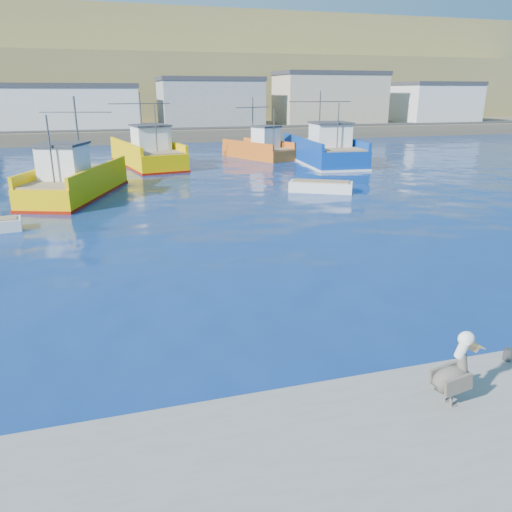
% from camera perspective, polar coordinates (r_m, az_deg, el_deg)
% --- Properties ---
extents(ground, '(260.00, 260.00, 0.00)m').
position_cam_1_polar(ground, '(14.77, 8.65, -8.65)').
color(ground, navy).
rests_on(ground, ground).
extents(dock_bollards, '(36.20, 0.20, 0.30)m').
position_cam_1_polar(dock_bollards, '(12.17, 18.28, -12.22)').
color(dock_bollards, '#4C4C4C').
rests_on(dock_bollards, dock).
extents(far_shore, '(200.00, 81.00, 24.00)m').
position_cam_1_polar(far_shore, '(121.22, -14.47, 18.88)').
color(far_shore, brown).
rests_on(far_shore, ground).
extents(trawler_yellow_a, '(6.94, 11.17, 6.43)m').
position_cam_1_polar(trawler_yellow_a, '(35.16, -20.02, 7.99)').
color(trawler_yellow_a, '#EEBA00').
rests_on(trawler_yellow_a, ground).
extents(trawler_yellow_b, '(6.39, 12.74, 6.63)m').
position_cam_1_polar(trawler_yellow_b, '(48.59, -12.29, 11.34)').
color(trawler_yellow_b, '#EEBA00').
rests_on(trawler_yellow_b, ground).
extents(trawler_blue, '(6.33, 13.56, 6.76)m').
position_cam_1_polar(trawler_blue, '(50.00, 7.73, 11.84)').
color(trawler_blue, navy).
rests_on(trawler_blue, ground).
extents(boat_orange, '(6.15, 8.81, 6.07)m').
position_cam_1_polar(boat_orange, '(52.84, 0.42, 12.21)').
color(boat_orange, '#CB5916').
rests_on(boat_orange, ground).
extents(skiff_mid, '(4.50, 3.38, 0.94)m').
position_cam_1_polar(skiff_mid, '(35.16, 7.41, 7.77)').
color(skiff_mid, silver).
rests_on(skiff_mid, ground).
extents(pelican, '(1.30, 0.57, 1.60)m').
position_cam_1_polar(pelican, '(11.17, 21.73, -12.39)').
color(pelican, '#595451').
rests_on(pelican, dock).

